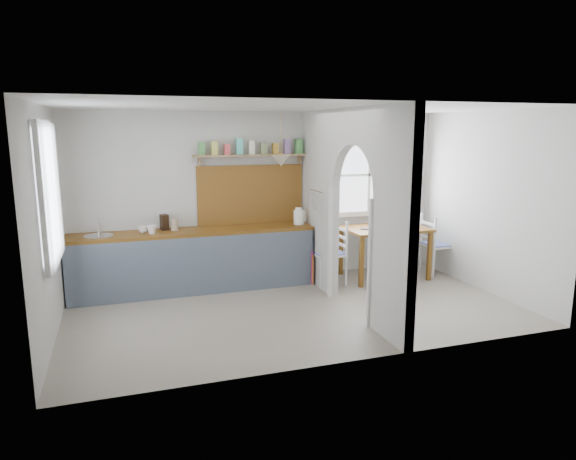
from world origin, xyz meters
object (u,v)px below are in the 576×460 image
object	(u,v)px
chair_left	(328,252)
kettle	(299,216)
chair_right	(438,244)
dining_table	(384,252)
vase	(386,220)

from	to	relation	value
chair_left	kettle	world-z (taller)	kettle
chair_right	kettle	bearing A→B (deg)	83.88
dining_table	chair_left	world-z (taller)	chair_left
chair_left	vase	bearing A→B (deg)	99.28
chair_right	chair_left	bearing A→B (deg)	90.90
kettle	vase	distance (m)	1.50
dining_table	chair_right	bearing A→B (deg)	-2.95
chair_left	chair_right	distance (m)	1.95
chair_left	kettle	xyz separation A→B (m)	(-0.37, 0.29, 0.54)
dining_table	vase	world-z (taller)	vase
kettle	dining_table	bearing A→B (deg)	-31.77
kettle	vase	bearing A→B (deg)	-23.34
dining_table	kettle	bearing A→B (deg)	169.82
dining_table	vase	size ratio (longest dim) A/B	7.60
vase	chair_right	bearing A→B (deg)	-16.42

